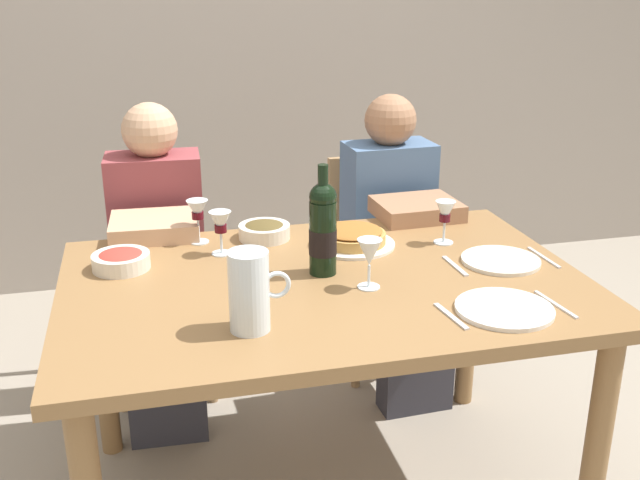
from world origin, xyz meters
name	(u,v)px	position (x,y,z in m)	size (l,w,h in m)	color
back_wall	(229,12)	(0.00, 1.99, 1.40)	(8.00, 0.10, 2.80)	#A3998E
dining_table	(325,308)	(0.00, 0.00, 0.67)	(1.50, 1.00, 0.76)	olive
wine_bottle	(323,229)	(0.01, 0.05, 0.90)	(0.08, 0.08, 0.33)	black
water_pitcher	(250,296)	(-0.26, -0.26, 0.85)	(0.16, 0.10, 0.21)	silver
baked_tart	(352,237)	(0.15, 0.25, 0.79)	(0.28, 0.28, 0.06)	white
salad_bowl	(121,260)	(-0.57, 0.22, 0.79)	(0.17, 0.17, 0.06)	silver
olive_bowl	(264,230)	(-0.11, 0.38, 0.79)	(0.17, 0.17, 0.06)	silver
wine_glass_left_diner	(445,214)	(0.45, 0.20, 0.86)	(0.07, 0.07, 0.14)	silver
wine_glass_right_diner	(369,254)	(0.10, -0.09, 0.86)	(0.07, 0.07, 0.14)	silver
wine_glass_centre	(220,224)	(-0.27, 0.28, 0.86)	(0.07, 0.07, 0.14)	silver
wine_glass_spare	(198,212)	(-0.32, 0.40, 0.86)	(0.07, 0.07, 0.14)	silver
dinner_plate_left_setting	(504,309)	(0.40, -0.32, 0.77)	(0.26, 0.26, 0.01)	white
dinner_plate_right_setting	(500,260)	(0.55, 0.00, 0.77)	(0.24, 0.24, 0.01)	silver
fork_left_setting	(451,316)	(0.25, -0.32, 0.76)	(0.16, 0.01, 0.01)	silver
knife_left_setting	(556,304)	(0.55, -0.32, 0.76)	(0.18, 0.01, 0.01)	silver
knife_right_setting	(543,257)	(0.70, 0.00, 0.76)	(0.18, 0.01, 0.01)	silver
spoon_right_setting	(455,266)	(0.40, 0.00, 0.76)	(0.16, 0.01, 0.01)	silver
chair_left	(161,264)	(-0.45, 0.91, 0.50)	(0.42, 0.42, 0.87)	#9E7A51
diner_left	(159,257)	(-0.46, 0.67, 0.62)	(0.35, 0.51, 1.16)	#8E3D42
chair_right	(376,247)	(0.45, 0.88, 0.50)	(0.42, 0.42, 0.87)	#9E7A51
diner_right	(398,239)	(0.46, 0.64, 0.62)	(0.35, 0.51, 1.16)	#4C6B93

